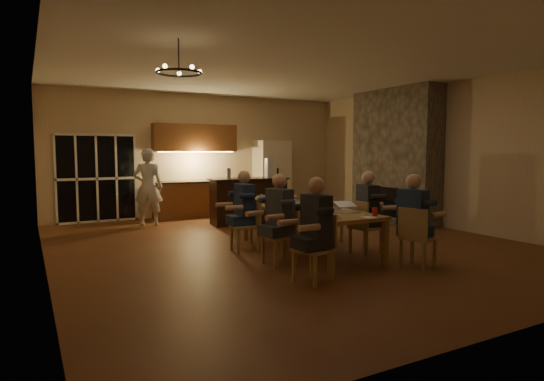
{
  "coord_description": "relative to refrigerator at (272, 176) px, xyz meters",
  "views": [
    {
      "loc": [
        -4.2,
        -7.07,
        1.72
      ],
      "look_at": [
        -0.19,
        0.3,
        0.98
      ],
      "focal_mm": 30.0,
      "sensor_mm": 36.0,
      "label": 1
    }
  ],
  "objects": [
    {
      "name": "bar_island",
      "position": [
        -1.5,
        -1.62,
        -0.46
      ],
      "size": [
        1.88,
        0.83,
        1.08
      ],
      "primitive_type": "cube",
      "rotation": [
        0.0,
        0.0,
        -0.08
      ],
      "color": "black",
      "rests_on": "ground"
    },
    {
      "name": "laptop_e",
      "position": [
        -2.21,
        -3.74,
        -0.14
      ],
      "size": [
        0.38,
        0.35,
        0.23
      ],
      "primitive_type": null,
      "rotation": [
        0.0,
        0.0,
        2.9
      ],
      "color": "silver",
      "rests_on": "dining_table"
    },
    {
      "name": "laptop_c",
      "position": [
        -2.19,
        -4.75,
        -0.14
      ],
      "size": [
        0.38,
        0.35,
        0.23
      ],
      "primitive_type": null,
      "rotation": [
        0.0,
        0.0,
        3.38
      ],
      "color": "silver",
      "rests_on": "dining_table"
    },
    {
      "name": "chair_right_far",
      "position": [
        -1.04,
        -4.2,
        -0.55
      ],
      "size": [
        0.51,
        0.51,
        0.89
      ],
      "primitive_type": null,
      "rotation": [
        0.0,
        0.0,
        1.39
      ],
      "color": "#A48352",
      "rests_on": "ground"
    },
    {
      "name": "standing_person",
      "position": [
        -3.64,
        -0.76,
        -0.11
      ],
      "size": [
        0.76,
        0.64,
        1.78
      ],
      "primitive_type": "imported",
      "rotation": [
        0.0,
        0.0,
        2.74
      ],
      "color": "silver",
      "rests_on": "ground"
    },
    {
      "name": "french_doors",
      "position": [
        -4.6,
        0.32,
        0.05
      ],
      "size": [
        1.86,
        0.08,
        2.1
      ],
      "primitive_type": "cube",
      "color": "black",
      "rests_on": "ground"
    },
    {
      "name": "person_left_far",
      "position": [
        -2.8,
        -4.16,
        -0.31
      ],
      "size": [
        0.62,
        0.62,
        1.38
      ],
      "primitive_type": null,
      "rotation": [
        0.0,
        0.0,
        -1.61
      ],
      "color": "navy",
      "rests_on": "ground"
    },
    {
      "name": "bar_bottle",
      "position": [
        -1.95,
        -1.51,
        0.2
      ],
      "size": [
        0.09,
        0.09,
        0.24
      ],
      "primitive_type": "cylinder",
      "color": "#99999E",
      "rests_on": "bar_island"
    },
    {
      "name": "back_wall",
      "position": [
        -1.9,
        0.37,
        0.6
      ],
      "size": [
        8.0,
        0.04,
        3.2
      ],
      "primitive_type": "cube",
      "color": "#C5AB8B",
      "rests_on": "ground"
    },
    {
      "name": "mug_front",
      "position": [
        -2.01,
        -5.19,
        -0.2
      ],
      "size": [
        0.08,
        0.08,
        0.1
      ],
      "primitive_type": "cylinder",
      "color": "white",
      "rests_on": "dining_table"
    },
    {
      "name": "laptop_a",
      "position": [
        -2.25,
        -5.82,
        -0.14
      ],
      "size": [
        0.36,
        0.33,
        0.23
      ],
      "primitive_type": null,
      "rotation": [
        0.0,
        0.0,
        2.97
      ],
      "color": "silver",
      "rests_on": "dining_table"
    },
    {
      "name": "chair_left_near",
      "position": [
        -2.84,
        -6.36,
        -0.55
      ],
      "size": [
        0.55,
        0.55,
        0.89
      ],
      "primitive_type": null,
      "rotation": [
        0.0,
        0.0,
        -1.28
      ],
      "color": "#A48352",
      "rests_on": "ground"
    },
    {
      "name": "person_left_mid",
      "position": [
        -2.78,
        -5.35,
        -0.31
      ],
      "size": [
        0.69,
        0.69,
        1.38
      ],
      "primitive_type": null,
      "rotation": [
        0.0,
        0.0,
        -1.4
      ],
      "color": "#3B4146",
      "rests_on": "ground"
    },
    {
      "name": "person_right_mid",
      "position": [
        -1.06,
        -5.33,
        -0.31
      ],
      "size": [
        0.7,
        0.7,
        1.38
      ],
      "primitive_type": null,
      "rotation": [
        0.0,
        0.0,
        1.38
      ],
      "color": "#21222A",
      "rests_on": "ground"
    },
    {
      "name": "fireplace",
      "position": [
        1.8,
        -2.95,
        0.6
      ],
      "size": [
        0.58,
        2.5,
        3.2
      ],
      "primitive_type": "cube",
      "color": "#716659",
      "rests_on": "ground"
    },
    {
      "name": "bar_blender",
      "position": [
        -1.0,
        -1.69,
        0.31
      ],
      "size": [
        0.15,
        0.15,
        0.46
      ],
      "primitive_type": "cube",
      "rotation": [
        0.0,
        0.0,
        0.01
      ],
      "color": "silver",
      "rests_on": "bar_island"
    },
    {
      "name": "mug_mid",
      "position": [
        -1.87,
        -4.2,
        -0.2
      ],
      "size": [
        0.08,
        0.08,
        0.1
      ],
      "primitive_type": "cylinder",
      "color": "white",
      "rests_on": "dining_table"
    },
    {
      "name": "can_silver",
      "position": [
        -1.9,
        -5.45,
        -0.19
      ],
      "size": [
        0.06,
        0.06,
        0.12
      ],
      "primitive_type": "cylinder",
      "color": "#B2B2B7",
      "rests_on": "dining_table"
    },
    {
      "name": "redcup_mid",
      "position": [
        -2.4,
        -4.48,
        -0.19
      ],
      "size": [
        0.09,
        0.09,
        0.12
      ],
      "primitive_type": "cylinder",
      "color": "red",
      "rests_on": "dining_table"
    },
    {
      "name": "ceiling",
      "position": [
        -1.9,
        -4.15,
        2.22
      ],
      "size": [
        8.0,
        9.0,
        0.04
      ],
      "primitive_type": "cube",
      "color": "white",
      "rests_on": "back_wall"
    },
    {
      "name": "plate_near",
      "position": [
        -1.56,
        -5.38,
        -0.24
      ],
      "size": [
        0.23,
        0.23,
        0.02
      ],
      "primitive_type": "cylinder",
      "color": "white",
      "rests_on": "dining_table"
    },
    {
      "name": "notepad",
      "position": [
        -1.77,
        -6.2,
        -0.24
      ],
      "size": [
        0.15,
        0.21,
        0.01
      ],
      "primitive_type": "cube",
      "rotation": [
        0.0,
        0.0,
        -0.04
      ],
      "color": "white",
      "rests_on": "dining_table"
    },
    {
      "name": "chair_left_mid",
      "position": [
        -2.77,
        -5.33,
        -0.55
      ],
      "size": [
        0.46,
        0.46,
        0.89
      ],
      "primitive_type": null,
      "rotation": [
        0.0,
        0.0,
        -1.52
      ],
      "color": "#A48352",
      "rests_on": "ground"
    },
    {
      "name": "kitchenette",
      "position": [
        -2.2,
        0.05,
        0.2
      ],
      "size": [
        2.24,
        0.68,
        2.4
      ],
      "primitive_type": null,
      "color": "brown",
      "rests_on": "ground"
    },
    {
      "name": "floor",
      "position": [
        -1.9,
        -4.15,
        -1.0
      ],
      "size": [
        9.0,
        9.0,
        0.0
      ],
      "primitive_type": "plane",
      "color": "brown",
      "rests_on": "ground"
    },
    {
      "name": "person_right_near",
      "position": [
        -1.11,
        -6.39,
        -0.31
      ],
      "size": [
        0.69,
        0.69,
        1.38
      ],
      "primitive_type": null,
      "rotation": [
        0.0,
        0.0,
        1.73
      ],
      "color": "navy",
      "rests_on": "ground"
    },
    {
      "name": "laptop_d",
      "position": [
        -1.67,
        -4.82,
        -0.14
      ],
      "size": [
        0.36,
        0.33,
        0.23
      ],
      "primitive_type": null,
      "rotation": [
        0.0,
        0.0,
        -0.17
      ],
      "color": "silver",
      "rests_on": "dining_table"
    },
    {
      "name": "plate_left",
      "position": [
        -2.26,
        -5.68,
        -0.24
      ],
      "size": [
        0.25,
        0.25,
        0.02
      ],
      "primitive_type": "cylinder",
      "color": "white",
      "rests_on": "dining_table"
    },
    {
      "name": "laptop_f",
      "position": [
        -1.64,
        -3.84,
        -0.14
      ],
      "size": [
        0.39,
        0.36,
        0.23
      ],
      "primitive_type": null,
      "rotation": [
        0.0,
        0.0,
        0.3
      ],
      "color": "silver",
      "rests_on": "dining_table"
    },
    {
      "name": "can_cola",
      "position": [
        -2.08,
        -3.39,
        -0.19
      ],
      "size": [
        0.07,
        0.07,
        0.12
      ],
      "primitive_type": "cylinder",
      "color": "#3F0F0C",
      "rests_on": "dining_table"
    },
    {
      "name": "chair_right_near",
      "position": [
        -1.03,
        -6.44,
        -0.55
      ],
      "size": [
        0.56,
        0.56,
        0.89
      ],
      "primitive_type": null,
      "rotation": [
        0.0,
        0.0,
        1.9
      ],
      "color": "#A48352",
      "rests_on": "ground"
    },
    {
      "name": "right_wall",
      "position": [
        2.12,
        -4.15,
        0.6
      ],
      "size": [
        0.04,
        9.0,
        3.2
      ],
      "primitive_type": "cube",
      "color": "#C5AB8B",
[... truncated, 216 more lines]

